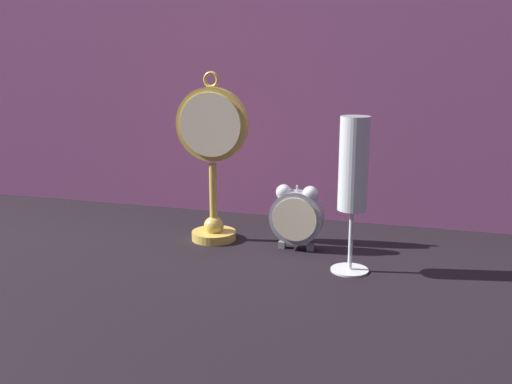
% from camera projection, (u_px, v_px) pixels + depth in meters
% --- Properties ---
extents(ground_plane, '(4.00, 4.00, 0.00)m').
position_uv_depth(ground_plane, '(242.00, 267.00, 0.94)').
color(ground_plane, black).
extents(fabric_backdrop_drape, '(1.59, 0.01, 0.56)m').
position_uv_depth(fabric_backdrop_drape, '(289.00, 86.00, 1.18)').
color(fabric_backdrop_drape, '#8E4C7F').
rests_on(fabric_backdrop_drape, ground_plane).
extents(pocket_watch_on_stand, '(0.14, 0.08, 0.31)m').
position_uv_depth(pocket_watch_on_stand, '(212.00, 159.00, 1.05)').
color(pocket_watch_on_stand, gold).
rests_on(pocket_watch_on_stand, ground_plane).
extents(alarm_clock_twin_bell, '(0.10, 0.03, 0.12)m').
position_uv_depth(alarm_clock_twin_bell, '(297.00, 214.00, 1.02)').
color(alarm_clock_twin_bell, gray).
rests_on(alarm_clock_twin_bell, ground_plane).
extents(champagne_flute, '(0.06, 0.06, 0.25)m').
position_uv_depth(champagne_flute, '(353.00, 175.00, 0.89)').
color(champagne_flute, silver).
rests_on(champagne_flute, ground_plane).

